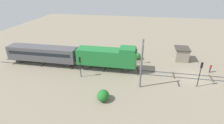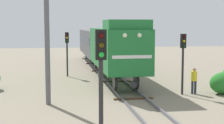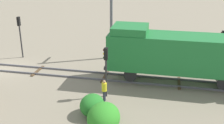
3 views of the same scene
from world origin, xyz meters
name	(u,v)px [view 3 (image 3 of 3)]	position (x,y,z in m)	size (l,w,h in m)	color
ground_plane	(6,69)	(0.00, 0.00, 0.00)	(115.03, 115.03, 0.00)	gray
railway_track	(6,68)	(0.00, 0.00, 0.07)	(2.40, 76.69, 0.16)	#595960
locomotive	(175,52)	(0.00, 15.41, 2.77)	(2.90, 11.60, 4.60)	#1E7233
traffic_signal_near	(20,30)	(-3.20, -0.02, 2.98)	(0.32, 0.34, 4.30)	#262628
traffic_signal_mid	(106,63)	(3.40, 10.50, 2.71)	(0.32, 0.34, 3.88)	#262628
traffic_signal_far	(222,43)	(-3.60, 19.53, 2.66)	(0.32, 0.34, 3.81)	#262628
worker_by_signal	(104,89)	(4.20, 10.55, 1.00)	(0.38, 0.38, 1.70)	#262B38
catenary_mast	(111,17)	(-5.06, 9.11, 4.27)	(1.94, 0.28, 8.05)	#595960
bush_near	(162,42)	(-9.40, 14.17, 0.76)	(2.09, 1.71, 1.52)	#1F6926
bush_mid	(104,118)	(7.76, 11.36, 0.89)	(2.44, 2.00, 1.78)	#308A26
bush_far	(92,105)	(6.13, 10.17, 0.71)	(1.97, 1.61, 1.43)	#257326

